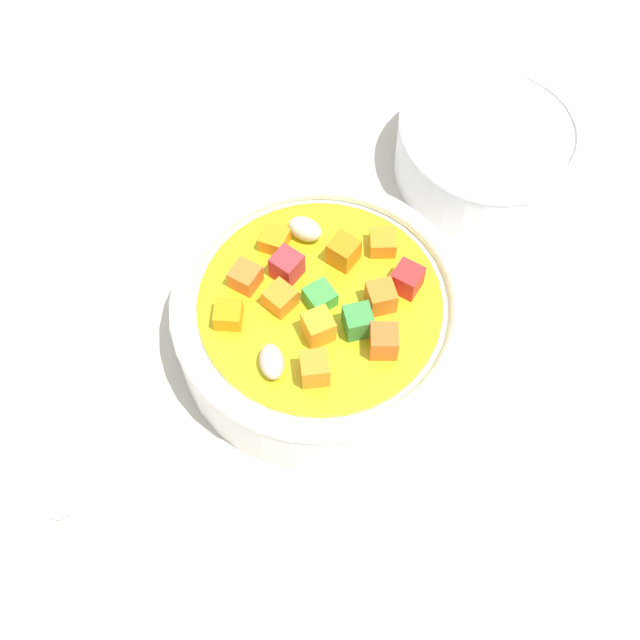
# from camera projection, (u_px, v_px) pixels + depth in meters

# --- Properties ---
(ground_plane) EXTENTS (1.40, 1.40, 0.02)m
(ground_plane) POSITION_uv_depth(u_px,v_px,m) (320.00, 348.00, 0.57)
(ground_plane) COLOR #BAB2A0
(soup_bowl_main) EXTENTS (0.19, 0.19, 0.07)m
(soup_bowl_main) POSITION_uv_depth(u_px,v_px,m) (320.00, 318.00, 0.54)
(soup_bowl_main) COLOR white
(soup_bowl_main) RESTS_ON ground_plane
(spoon) EXTENTS (0.17, 0.19, 0.01)m
(spoon) POSITION_uv_depth(u_px,v_px,m) (90.00, 392.00, 0.54)
(spoon) COLOR silver
(spoon) RESTS_ON ground_plane
(side_bowl_small) EXTENTS (0.14, 0.14, 0.05)m
(side_bowl_small) POSITION_uv_depth(u_px,v_px,m) (490.00, 146.00, 0.61)
(side_bowl_small) COLOR white
(side_bowl_small) RESTS_ON ground_plane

